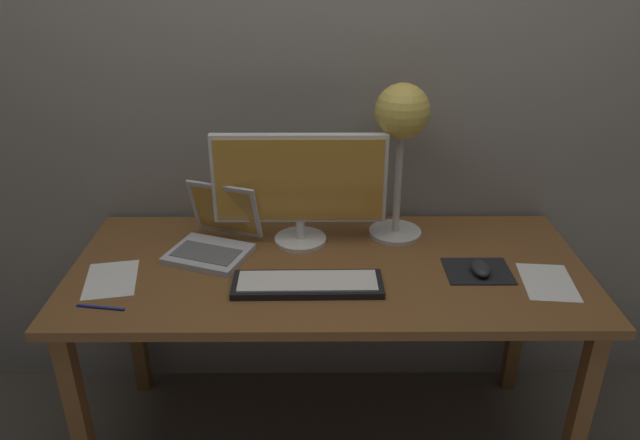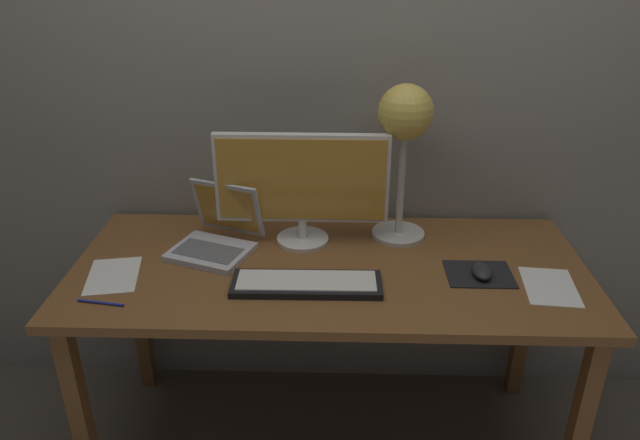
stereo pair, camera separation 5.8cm
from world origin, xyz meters
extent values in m
plane|color=brown|center=(0.00, 0.00, 0.00)|extent=(4.80, 4.80, 0.00)
cube|color=gray|center=(0.00, 0.40, 1.30)|extent=(4.80, 0.06, 2.60)
cube|color=brown|center=(0.00, 0.00, 0.72)|extent=(1.60, 0.70, 0.03)
cube|color=brown|center=(-0.74, -0.29, 0.35)|extent=(0.05, 0.05, 0.71)
cube|color=brown|center=(0.74, -0.29, 0.35)|extent=(0.05, 0.05, 0.71)
cube|color=brown|center=(-0.74, 0.29, 0.35)|extent=(0.05, 0.05, 0.71)
cube|color=brown|center=(0.74, 0.29, 0.35)|extent=(0.05, 0.05, 0.71)
cylinder|color=silver|center=(-0.09, 0.16, 0.75)|extent=(0.17, 0.17, 0.01)
cylinder|color=silver|center=(-0.09, 0.16, 0.79)|extent=(0.03, 0.03, 0.07)
cube|color=silver|center=(-0.09, 0.16, 0.97)|extent=(0.56, 0.03, 0.29)
cube|color=gold|center=(-0.09, 0.14, 0.97)|extent=(0.54, 0.00, 0.27)
cube|color=black|center=(-0.06, -0.13, 0.75)|extent=(0.44, 0.14, 0.02)
cube|color=silver|center=(-0.06, -0.13, 0.76)|extent=(0.41, 0.12, 0.01)
cube|color=silver|center=(-0.38, 0.05, 0.75)|extent=(0.30, 0.27, 0.02)
cube|color=slate|center=(-0.39, 0.04, 0.76)|extent=(0.23, 0.17, 0.00)
cube|color=silver|center=(-0.34, 0.17, 0.85)|extent=(0.25, 0.14, 0.19)
cube|color=gold|center=(-0.34, 0.17, 0.85)|extent=(0.22, 0.12, 0.16)
cylinder|color=beige|center=(0.23, 0.21, 0.75)|extent=(0.18, 0.18, 0.01)
cylinder|color=silver|center=(0.23, 0.21, 0.95)|extent=(0.02, 0.02, 0.38)
sphere|color=gold|center=(0.23, 0.21, 1.17)|extent=(0.18, 0.18, 0.18)
sphere|color=#FFEAB2|center=(0.23, 0.20, 1.13)|extent=(0.06, 0.06, 0.06)
cube|color=black|center=(0.46, -0.04, 0.74)|extent=(0.20, 0.16, 0.00)
ellipsoid|color=#28282B|center=(0.46, -0.06, 0.76)|extent=(0.06, 0.10, 0.03)
cube|color=white|center=(-0.65, -0.09, 0.74)|extent=(0.18, 0.23, 0.00)
cube|color=white|center=(0.65, -0.11, 0.74)|extent=(0.17, 0.22, 0.00)
cylinder|color=#2633A5|center=(-0.64, -0.24, 0.74)|extent=(0.14, 0.03, 0.01)
camera|label=1|loc=(-0.04, -1.64, 1.69)|focal=33.86mm
camera|label=2|loc=(0.02, -1.64, 1.69)|focal=33.86mm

